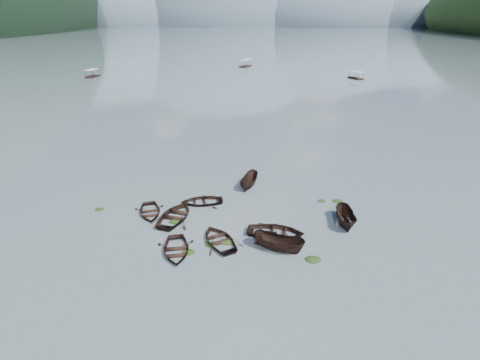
{
  "coord_description": "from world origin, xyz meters",
  "views": [
    {
      "loc": [
        1.04,
        -22.21,
        16.99
      ],
      "look_at": [
        0.0,
        12.0,
        2.0
      ],
      "focal_mm": 28.0,
      "sensor_mm": 36.0,
      "label": 1
    }
  ],
  "objects_px": {
    "rowboat_3": "(220,242)",
    "pontoon_left": "(93,77)",
    "pontoon_centre": "(246,67)",
    "rowboat_0": "(176,252)"
  },
  "relations": [
    {
      "from": "rowboat_3",
      "to": "pontoon_centre",
      "type": "relative_size",
      "value": 0.71
    },
    {
      "from": "pontoon_left",
      "to": "pontoon_centre",
      "type": "xyz_separation_m",
      "value": [
        46.23,
        27.51,
        0.0
      ]
    },
    {
      "from": "rowboat_0",
      "to": "pontoon_left",
      "type": "bearing_deg",
      "value": 103.76
    },
    {
      "from": "pontoon_left",
      "to": "pontoon_centre",
      "type": "relative_size",
      "value": 0.93
    },
    {
      "from": "rowboat_3",
      "to": "pontoon_left",
      "type": "relative_size",
      "value": 0.76
    },
    {
      "from": "rowboat_0",
      "to": "pontoon_centre",
      "type": "xyz_separation_m",
      "value": [
        3.46,
        118.79,
        0.0
      ]
    },
    {
      "from": "pontoon_left",
      "to": "pontoon_centre",
      "type": "bearing_deg",
      "value": 34.13
    },
    {
      "from": "rowboat_3",
      "to": "pontoon_left",
      "type": "height_order",
      "value": "pontoon_left"
    },
    {
      "from": "rowboat_0",
      "to": "rowboat_3",
      "type": "height_order",
      "value": "rowboat_3"
    },
    {
      "from": "rowboat_0",
      "to": "rowboat_3",
      "type": "bearing_deg",
      "value": 13.5
    }
  ]
}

